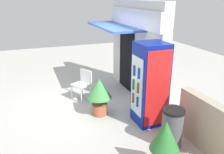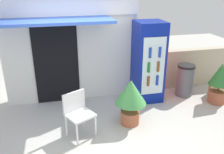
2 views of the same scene
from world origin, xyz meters
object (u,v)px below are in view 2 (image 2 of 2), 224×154
Objects in this scene: plastic_chair at (78,111)px; potted_plant_near_shop at (131,96)px; drink_cooler at (148,62)px; trash_bin at (185,80)px; potted_plant_curbside at (220,80)px; cardboard_box at (218,91)px.

plastic_chair is 0.89× the size of potted_plant_near_shop.
drink_cooler is 2.24× the size of plastic_chair.
drink_cooler is 1.17m from trash_bin.
potted_plant_curbside reaches higher than potted_plant_near_shop.
drink_cooler reaches higher than potted_plant_near_shop.
cardboard_box is (1.83, -0.35, -0.82)m from drink_cooler.
trash_bin is (-0.59, 0.57, -0.17)m from potted_plant_curbside.
potted_plant_near_shop is 2.30× the size of cardboard_box.
plastic_chair is 1.11m from potted_plant_near_shop.
drink_cooler reaches higher than plastic_chair.
potted_plant_near_shop is 2.04m from trash_bin.
potted_plant_curbside is at bearing 9.66° from potted_plant_near_shop.
plastic_chair is 3.79m from cardboard_box.
drink_cooler is 1.98× the size of potted_plant_near_shop.
cardboard_box is at bearing -10.77° from drink_cooler.
plastic_chair is at bearing -147.99° from drink_cooler.
cardboard_box is (2.59, 0.66, -0.47)m from potted_plant_near_shop.
potted_plant_near_shop is 0.97× the size of potted_plant_curbside.
potted_plant_curbside is at bearing 9.08° from plastic_chair.
plastic_chair is 3.09m from trash_bin.
potted_plant_near_shop is (1.10, 0.15, 0.10)m from plastic_chair.
potted_plant_curbside reaches higher than plastic_chair.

